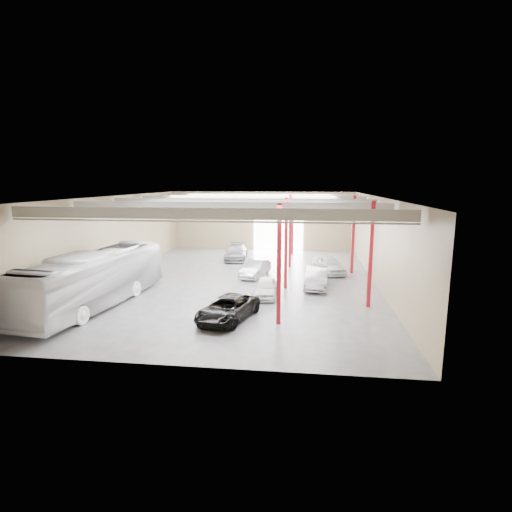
% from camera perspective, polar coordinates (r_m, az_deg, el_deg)
% --- Properties ---
extents(depot_shell, '(22.12, 32.12, 7.06)m').
position_cam_1_polar(depot_shell, '(33.25, -1.79, 5.03)').
color(depot_shell, '#4D4C52').
rests_on(depot_shell, ground).
extents(coach_bus, '(4.47, 13.49, 3.69)m').
position_cam_1_polar(coach_bus, '(28.55, -21.93, -3.03)').
color(coach_bus, silver).
rests_on(coach_bus, ground).
extents(black_sedan, '(3.68, 5.59, 1.43)m').
position_cam_1_polar(black_sedan, '(24.12, -4.04, -7.49)').
color(black_sedan, black).
rests_on(black_sedan, ground).
extents(car_row_a, '(1.68, 3.97, 1.34)m').
position_cam_1_polar(car_row_a, '(28.82, 1.39, -4.54)').
color(car_row_a, white).
rests_on(car_row_a, ground).
extents(car_row_b, '(2.44, 4.62, 1.45)m').
position_cam_1_polar(car_row_b, '(34.79, -0.10, -1.81)').
color(car_row_b, '#A5A5A9').
rests_on(car_row_b, ground).
extents(car_row_c, '(2.49, 5.43, 1.54)m').
position_cam_1_polar(car_row_c, '(42.50, -2.84, 0.51)').
color(car_row_c, slate).
rests_on(car_row_c, ground).
extents(car_right_near, '(2.02, 4.92, 1.59)m').
position_cam_1_polar(car_right_near, '(31.57, 8.63, -3.09)').
color(car_right_near, '#AAA9AE').
rests_on(car_right_near, ground).
extents(car_right_far, '(3.24, 4.92, 1.56)m').
position_cam_1_polar(car_right_far, '(36.70, 10.39, -1.24)').
color(car_right_far, silver).
rests_on(car_right_far, ground).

